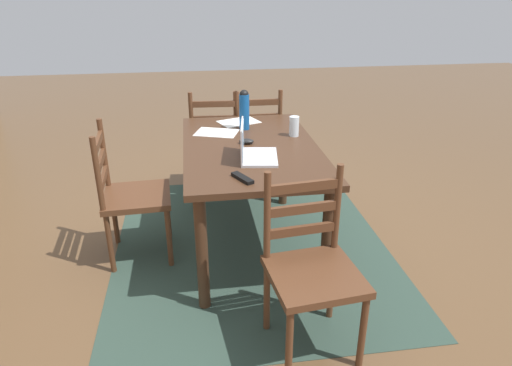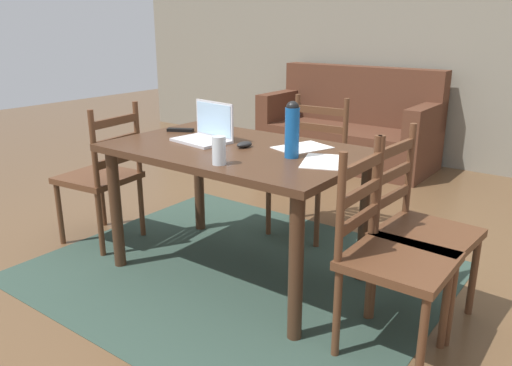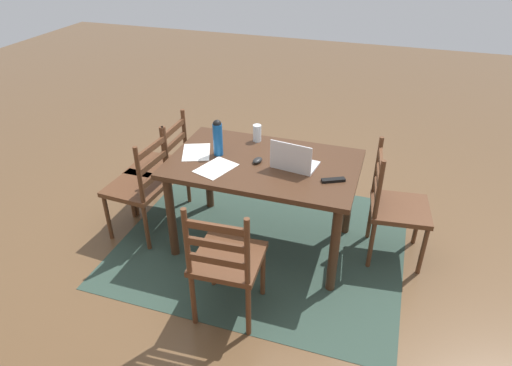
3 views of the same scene
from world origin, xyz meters
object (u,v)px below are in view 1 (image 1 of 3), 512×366
object	(u,v)px
dining_table	(251,160)
tv_remote	(242,178)
water_bottle	(244,109)
computer_mouse	(246,141)
chair_right_near	(255,140)
chair_far_head	(131,195)
chair_right_far	(215,142)
chair_left_near	(312,269)
laptop	(252,150)
drinking_glass	(294,126)

from	to	relation	value
dining_table	tv_remote	world-z (taller)	tv_remote
water_bottle	dining_table	bearing A→B (deg)	179.21
computer_mouse	chair_right_near	bearing A→B (deg)	1.23
water_bottle	chair_right_near	bearing A→B (deg)	-15.26
chair_far_head	chair_right_near	bearing A→B (deg)	-44.57
chair_right_far	dining_table	bearing A→B (deg)	-169.82
computer_mouse	chair_far_head	bearing A→B (deg)	106.16
chair_left_near	tv_remote	world-z (taller)	chair_left_near
chair_right_near	chair_far_head	world-z (taller)	same
laptop	chair_right_near	bearing A→B (deg)	-9.17
chair_left_near	tv_remote	size ratio (longest dim) A/B	5.59
chair_left_near	water_bottle	size ratio (longest dim) A/B	3.25
chair_far_head	tv_remote	distance (m)	0.95
chair_left_near	drinking_glass	size ratio (longest dim) A/B	6.74
laptop	computer_mouse	bearing A→B (deg)	-0.11
tv_remote	laptop	bearing A→B (deg)	-134.06
chair_left_near	water_bottle	bearing A→B (deg)	6.96
chair_far_head	drinking_glass	xyz separation A→B (m)	(0.16, -1.15, 0.38)
chair_right_near	chair_far_head	distance (m)	1.42
chair_right_far	tv_remote	bearing A→B (deg)	-177.75
dining_table	drinking_glass	world-z (taller)	drinking_glass
dining_table	chair_far_head	world-z (taller)	chair_far_head
chair_right_far	water_bottle	xyz separation A→B (m)	(-0.64, -0.19, 0.46)
chair_right_near	chair_right_far	bearing A→B (deg)	89.99
water_bottle	drinking_glass	bearing A→B (deg)	-122.96
drinking_glass	laptop	bearing A→B (deg)	138.22
chair_right_far	tv_remote	distance (m)	1.60
chair_right_near	chair_left_near	bearing A→B (deg)	179.87
chair_right_near	water_bottle	xyz separation A→B (m)	(-0.64, 0.17, 0.46)
chair_far_head	water_bottle	xyz separation A→B (m)	(0.38, -0.82, 0.46)
computer_mouse	drinking_glass	bearing A→B (deg)	-58.59
chair_right_far	chair_left_near	xyz separation A→B (m)	(-2.02, -0.36, 0.00)
laptop	tv_remote	world-z (taller)	laptop
dining_table	water_bottle	distance (m)	0.45
water_bottle	tv_remote	world-z (taller)	water_bottle
chair_right_near	laptop	distance (m)	1.31
dining_table	drinking_glass	xyz separation A→B (m)	(0.16, -0.33, 0.18)
chair_right_near	tv_remote	bearing A→B (deg)	169.19
chair_right_far	water_bottle	size ratio (longest dim) A/B	3.25
chair_right_near	chair_right_far	world-z (taller)	same
chair_far_head	laptop	xyz separation A→B (m)	(-0.23, -0.80, 0.37)
dining_table	water_bottle	xyz separation A→B (m)	(0.37, -0.01, 0.26)
chair_far_head	laptop	world-z (taller)	laptop
dining_table	tv_remote	distance (m)	0.58
water_bottle	computer_mouse	distance (m)	0.36
chair_far_head	computer_mouse	xyz separation A→B (m)	(0.04, -0.80, 0.33)
computer_mouse	water_bottle	bearing A→B (deg)	8.28
chair_right_near	water_bottle	size ratio (longest dim) A/B	3.25
chair_far_head	chair_left_near	bearing A→B (deg)	-135.44
chair_right_near	chair_left_near	size ratio (longest dim) A/B	1.00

